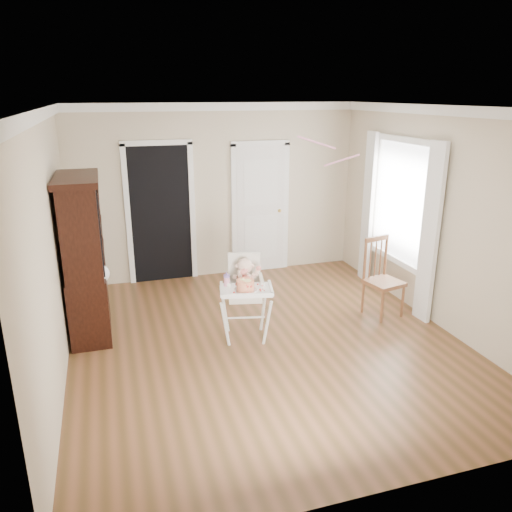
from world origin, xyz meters
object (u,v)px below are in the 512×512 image
object	(u,v)px
high_chair	(245,288)
china_cabinet	(85,257)
sippy_cup	(227,280)
cake	(245,285)
dining_chair	(382,280)

from	to	relation	value
high_chair	china_cabinet	size ratio (longest dim) A/B	0.54
sippy_cup	china_cabinet	bearing A→B (deg)	152.72
cake	dining_chair	bearing A→B (deg)	11.16
dining_chair	sippy_cup	bearing A→B (deg)	172.89
sippy_cup	cake	bearing A→B (deg)	-46.71
high_chair	dining_chair	bearing A→B (deg)	16.56
china_cabinet	dining_chair	bearing A→B (deg)	-8.95
china_cabinet	high_chair	bearing A→B (deg)	-22.02
high_chair	cake	xyz separation A→B (m)	(-0.07, -0.26, 0.14)
cake	dining_chair	distance (m)	2.05
cake	sippy_cup	xyz separation A→B (m)	(-0.17, 0.18, 0.01)
high_chair	dining_chair	xyz separation A→B (m)	(1.92, 0.14, -0.16)
cake	dining_chair	world-z (taller)	dining_chair
cake	sippy_cup	distance (m)	0.25
high_chair	sippy_cup	size ratio (longest dim) A/B	6.04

